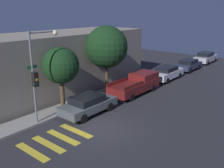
# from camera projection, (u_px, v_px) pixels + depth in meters

# --- Properties ---
(ground_plane) EXTENTS (60.00, 60.00, 0.00)m
(ground_plane) POSITION_uv_depth(u_px,v_px,m) (97.00, 129.00, 15.55)
(ground_plane) COLOR #28282D
(sidewalk) EXTENTS (26.00, 1.74, 0.14)m
(sidewalk) POSITION_uv_depth(u_px,v_px,m) (56.00, 111.00, 18.02)
(sidewalk) COLOR gray
(sidewalk) RESTS_ON ground
(building_row) EXTENTS (26.00, 6.00, 5.19)m
(building_row) POSITION_uv_depth(u_px,v_px,m) (20.00, 69.00, 19.90)
(building_row) COLOR gray
(building_row) RESTS_ON ground
(crosswalk) EXTENTS (3.53, 2.60, 0.00)m
(crosswalk) POSITION_uv_depth(u_px,v_px,m) (56.00, 141.00, 14.12)
(crosswalk) COLOR gold
(crosswalk) RESTS_ON ground
(traffic_light_pole) EXTENTS (2.39, 0.56, 5.95)m
(traffic_light_pole) POSITION_uv_depth(u_px,v_px,m) (39.00, 67.00, 15.39)
(traffic_light_pole) COLOR slate
(traffic_light_pole) RESTS_ON ground
(sedan_near_corner) EXTENTS (4.31, 1.87, 1.36)m
(sedan_near_corner) POSITION_uv_depth(u_px,v_px,m) (88.00, 104.00, 17.61)
(sedan_near_corner) COLOR #4C5156
(sedan_near_corner) RESTS_ON ground
(pickup_truck) EXTENTS (5.42, 1.97, 1.66)m
(pickup_truck) POSITION_uv_depth(u_px,v_px,m) (136.00, 84.00, 22.06)
(pickup_truck) COLOR maroon
(pickup_truck) RESTS_ON ground
(sedan_middle) EXTENTS (4.54, 1.77, 1.44)m
(sedan_middle) POSITION_uv_depth(u_px,v_px,m) (167.00, 73.00, 26.30)
(sedan_middle) COLOR silver
(sedan_middle) RESTS_ON ground
(sedan_far_end) EXTENTS (4.34, 1.83, 1.35)m
(sedan_far_end) POSITION_uv_depth(u_px,v_px,m) (188.00, 65.00, 30.46)
(sedan_far_end) COLOR #2D3351
(sedan_far_end) RESTS_ON ground
(sedan_tail_of_row) EXTENTS (4.66, 1.84, 1.49)m
(sedan_tail_of_row) POSITION_uv_depth(u_px,v_px,m) (206.00, 57.00, 34.77)
(sedan_tail_of_row) COLOR #B7BABF
(sedan_tail_of_row) RESTS_ON ground
(tree_near_corner) EXTENTS (2.64, 2.64, 4.66)m
(tree_near_corner) POSITION_uv_depth(u_px,v_px,m) (61.00, 66.00, 17.66)
(tree_near_corner) COLOR #4C3823
(tree_near_corner) RESTS_ON ground
(tree_midblock) EXTENTS (3.61, 3.61, 5.91)m
(tree_midblock) POSITION_uv_depth(u_px,v_px,m) (107.00, 47.00, 21.12)
(tree_midblock) COLOR #4C3823
(tree_midblock) RESTS_ON ground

